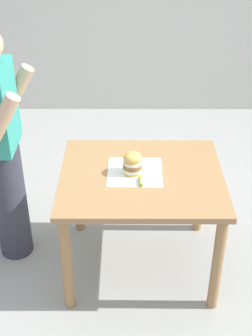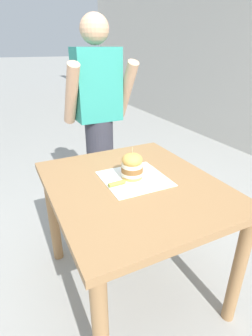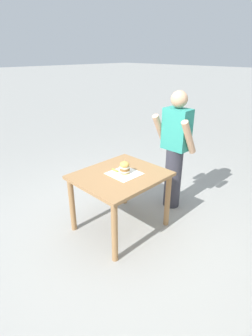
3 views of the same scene
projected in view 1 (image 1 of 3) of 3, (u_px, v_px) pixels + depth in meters
ground_plane at (140, 263)px, 3.43m from camera, size 80.00×80.00×0.00m
patio_table at (141, 190)px, 3.08m from camera, size 0.91×1.06×0.77m
serving_paper at (135, 172)px, 3.04m from camera, size 0.36×0.36×0.00m
sandwich at (132, 163)px, 2.99m from camera, size 0.13×0.13×0.18m
pickle_spear at (140, 181)px, 2.92m from camera, size 0.10×0.03×0.02m
diner_across_table at (2, 148)px, 3.08m from camera, size 0.55×0.35×1.69m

